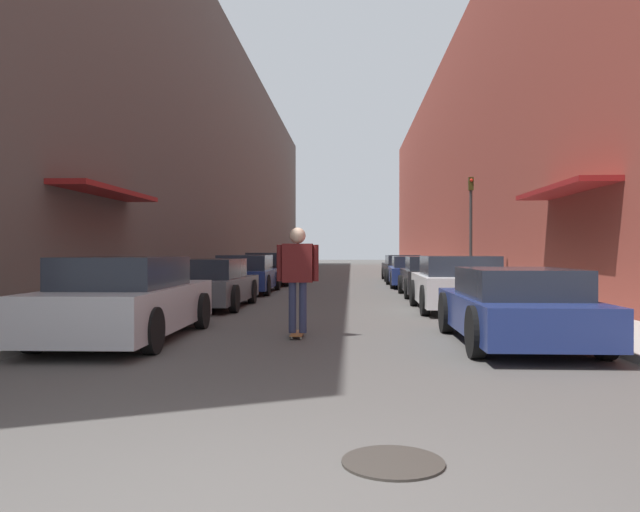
{
  "coord_description": "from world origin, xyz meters",
  "views": [
    {
      "loc": [
        0.49,
        -3.15,
        1.44
      ],
      "look_at": [
        -0.22,
        10.83,
        1.33
      ],
      "focal_mm": 35.0,
      "sensor_mm": 36.0,
      "label": 1
    }
  ],
  "objects_px": {
    "parked_car_right_2": "(431,277)",
    "skateboarder": "(298,269)",
    "parked_car_left_0": "(128,300)",
    "parked_car_right_4": "(402,268)",
    "parked_car_left_2": "(246,275)",
    "parked_car_left_1": "(207,284)",
    "parked_car_right_3": "(413,272)",
    "parked_car_left_3": "(269,269)",
    "parked_car_left_4": "(281,268)",
    "parked_car_right_1": "(457,284)",
    "manhole_cover": "(393,462)",
    "traffic_light": "(471,221)",
    "parked_car_right_0": "(515,307)"
  },
  "relations": [
    {
      "from": "parked_car_right_2",
      "to": "skateboarder",
      "type": "distance_m",
      "value": 10.23
    },
    {
      "from": "parked_car_left_0",
      "to": "parked_car_right_4",
      "type": "bearing_deg",
      "value": 73.7
    },
    {
      "from": "parked_car_left_2",
      "to": "parked_car_right_4",
      "type": "height_order",
      "value": "parked_car_left_2"
    },
    {
      "from": "parked_car_left_1",
      "to": "parked_car_right_3",
      "type": "relative_size",
      "value": 0.89
    },
    {
      "from": "parked_car_left_0",
      "to": "parked_car_left_3",
      "type": "height_order",
      "value": "parked_car_left_3"
    },
    {
      "from": "parked_car_left_2",
      "to": "parked_car_right_2",
      "type": "xyz_separation_m",
      "value": [
        6.16,
        -1.34,
        -0.01
      ]
    },
    {
      "from": "parked_car_left_4",
      "to": "parked_car_right_1",
      "type": "bearing_deg",
      "value": -69.24
    },
    {
      "from": "parked_car_right_2",
      "to": "parked_car_right_4",
      "type": "distance_m",
      "value": 10.79
    },
    {
      "from": "parked_car_right_4",
      "to": "manhole_cover",
      "type": "xyz_separation_m",
      "value": [
        -2.2,
        -26.58,
        -0.6
      ]
    },
    {
      "from": "parked_car_left_3",
      "to": "parked_car_left_4",
      "type": "relative_size",
      "value": 1.04
    },
    {
      "from": "parked_car_right_1",
      "to": "manhole_cover",
      "type": "height_order",
      "value": "parked_car_right_1"
    },
    {
      "from": "parked_car_left_0",
      "to": "traffic_light",
      "type": "bearing_deg",
      "value": 56.24
    },
    {
      "from": "parked_car_right_1",
      "to": "parked_car_right_2",
      "type": "bearing_deg",
      "value": 90.3
    },
    {
      "from": "parked_car_left_0",
      "to": "parked_car_left_2",
      "type": "relative_size",
      "value": 1.0
    },
    {
      "from": "parked_car_right_4",
      "to": "parked_car_right_1",
      "type": "bearing_deg",
      "value": -89.74
    },
    {
      "from": "parked_car_right_1",
      "to": "manhole_cover",
      "type": "distance_m",
      "value": 11.19
    },
    {
      "from": "parked_car_right_3",
      "to": "parked_car_right_4",
      "type": "distance_m",
      "value": 5.42
    },
    {
      "from": "parked_car_left_0",
      "to": "manhole_cover",
      "type": "relative_size",
      "value": 6.69
    },
    {
      "from": "parked_car_left_4",
      "to": "skateboarder",
      "type": "bearing_deg",
      "value": -82.73
    },
    {
      "from": "parked_car_right_2",
      "to": "parked_car_left_0",
      "type": "bearing_deg",
      "value": -121.36
    },
    {
      "from": "parked_car_left_2",
      "to": "parked_car_right_2",
      "type": "relative_size",
      "value": 1.17
    },
    {
      "from": "manhole_cover",
      "to": "traffic_light",
      "type": "height_order",
      "value": "traffic_light"
    },
    {
      "from": "parked_car_right_2",
      "to": "parked_car_left_1",
      "type": "bearing_deg",
      "value": -145.13
    },
    {
      "from": "parked_car_right_1",
      "to": "manhole_cover",
      "type": "bearing_deg",
      "value": -101.74
    },
    {
      "from": "parked_car_right_1",
      "to": "parked_car_right_0",
      "type": "bearing_deg",
      "value": -90.48
    },
    {
      "from": "parked_car_right_3",
      "to": "parked_car_right_4",
      "type": "relative_size",
      "value": 1.14
    },
    {
      "from": "parked_car_left_1",
      "to": "parked_car_left_3",
      "type": "height_order",
      "value": "parked_car_left_3"
    },
    {
      "from": "parked_car_left_3",
      "to": "traffic_light",
      "type": "relative_size",
      "value": 1.08
    },
    {
      "from": "parked_car_left_2",
      "to": "parked_car_right_4",
      "type": "distance_m",
      "value": 11.26
    },
    {
      "from": "parked_car_right_1",
      "to": "parked_car_right_3",
      "type": "bearing_deg",
      "value": 90.3
    },
    {
      "from": "parked_car_right_0",
      "to": "parked_car_left_0",
      "type": "bearing_deg",
      "value": 177.84
    },
    {
      "from": "parked_car_right_0",
      "to": "traffic_light",
      "type": "bearing_deg",
      "value": 82.49
    },
    {
      "from": "parked_car_left_3",
      "to": "parked_car_right_1",
      "type": "xyz_separation_m",
      "value": [
        6.09,
        -11.36,
        -0.01
      ]
    },
    {
      "from": "manhole_cover",
      "to": "parked_car_right_0",
      "type": "bearing_deg",
      "value": 67.83
    },
    {
      "from": "parked_car_left_2",
      "to": "parked_car_right_0",
      "type": "bearing_deg",
      "value": -62.24
    },
    {
      "from": "parked_car_left_4",
      "to": "parked_car_right_0",
      "type": "distance_m",
      "value": 22.47
    },
    {
      "from": "skateboarder",
      "to": "manhole_cover",
      "type": "height_order",
      "value": "skateboarder"
    },
    {
      "from": "parked_car_right_0",
      "to": "traffic_light",
      "type": "relative_size",
      "value": 1.11
    },
    {
      "from": "parked_car_right_0",
      "to": "parked_car_right_1",
      "type": "height_order",
      "value": "parked_car_right_1"
    },
    {
      "from": "parked_car_right_0",
      "to": "parked_car_left_3",
      "type": "bearing_deg",
      "value": 109.77
    },
    {
      "from": "parked_car_right_1",
      "to": "parked_car_right_3",
      "type": "height_order",
      "value": "parked_car_right_1"
    },
    {
      "from": "parked_car_right_2",
      "to": "skateboarder",
      "type": "bearing_deg",
      "value": -109.61
    },
    {
      "from": "parked_car_right_1",
      "to": "traffic_light",
      "type": "xyz_separation_m",
      "value": [
        1.5,
        6.24,
        1.82
      ]
    },
    {
      "from": "parked_car_right_1",
      "to": "manhole_cover",
      "type": "xyz_separation_m",
      "value": [
        -2.27,
        -10.94,
        -0.64
      ]
    },
    {
      "from": "parked_car_right_2",
      "to": "skateboarder",
      "type": "xyz_separation_m",
      "value": [
        -3.43,
        -9.63,
        0.51
      ]
    },
    {
      "from": "parked_car_right_2",
      "to": "skateboarder",
      "type": "height_order",
      "value": "skateboarder"
    },
    {
      "from": "parked_car_left_4",
      "to": "manhole_cover",
      "type": "bearing_deg",
      "value": -81.91
    },
    {
      "from": "parked_car_right_4",
      "to": "parked_car_left_0",
      "type": "bearing_deg",
      "value": -106.3
    },
    {
      "from": "parked_car_right_3",
      "to": "manhole_cover",
      "type": "height_order",
      "value": "parked_car_right_3"
    },
    {
      "from": "parked_car_left_1",
      "to": "parked_car_right_4",
      "type": "height_order",
      "value": "parked_car_right_4"
    }
  ]
}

